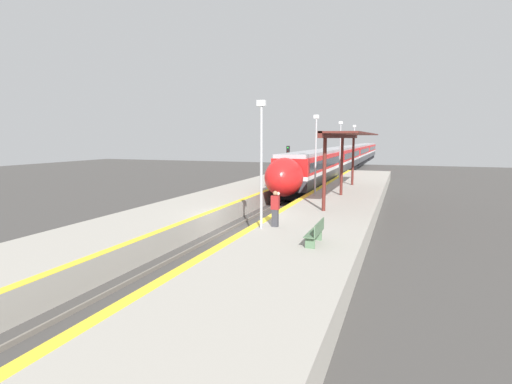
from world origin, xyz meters
name	(u,v)px	position (x,y,z in m)	size (l,w,h in m)	color
ground_plane	(238,234)	(0.00, 0.00, 0.00)	(120.00, 120.00, 0.00)	#423F3D
rail_left	(226,231)	(-0.72, 0.00, 0.07)	(0.08, 90.00, 0.15)	slate
rail_right	(251,233)	(0.72, 0.00, 0.07)	(0.08, 90.00, 0.15)	slate
train	(350,156)	(0.00, 45.70, 2.16)	(2.85, 78.03, 3.78)	black
platform_right	(315,230)	(4.10, 0.00, 0.51)	(5.10, 64.00, 1.03)	#9E998E
platform_left	(174,219)	(-3.94, 0.00, 0.51)	(4.77, 64.00, 1.03)	#9E998E
platform_bench	(316,232)	(5.04, -4.45, 1.50)	(0.44, 1.71, 0.89)	#4C6B4C
person_waiting	(275,208)	(2.68, -2.08, 1.87)	(0.36, 0.22, 1.64)	#333338
railway_signal	(288,164)	(-2.06, 16.86, 2.63)	(0.28, 0.28, 4.30)	#59595E
lamppost_near	(261,157)	(2.22, -2.68, 4.20)	(0.36, 0.20, 5.57)	#9E9EA3
lamppost_mid	(316,150)	(2.22, 8.77, 4.20)	(0.36, 0.20, 5.57)	#9E9EA3
lamppost_far	(340,146)	(2.22, 20.22, 4.20)	(0.36, 0.20, 5.57)	#9E9EA3
lamppost_farthest	(354,145)	(2.22, 31.66, 4.20)	(0.36, 0.20, 5.57)	#9E9EA3
station_canopy	(351,137)	(4.55, 9.22, 5.06)	(2.02, 16.09, 4.34)	#511E19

